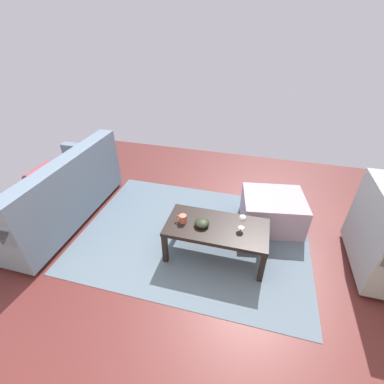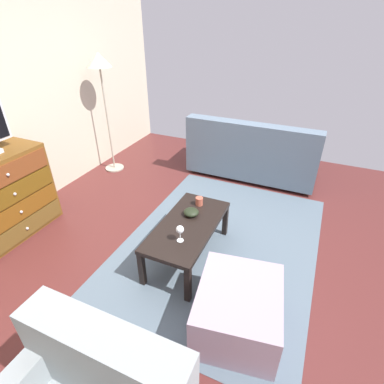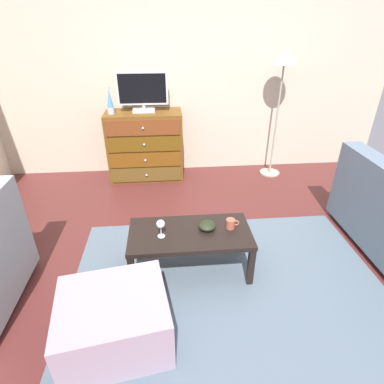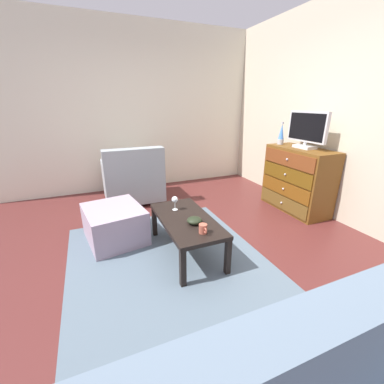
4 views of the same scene
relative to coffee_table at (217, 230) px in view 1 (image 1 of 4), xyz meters
The scene contains 8 objects.
ground_plane 0.39m from the coffee_table, 21.24° to the right, with size 5.62×5.00×0.05m, color #542321.
area_rug 0.52m from the coffee_table, 38.59° to the right, with size 2.60×1.90×0.01m, color slate.
coffee_table is the anchor object (origin of this frame).
wine_glass 0.29m from the coffee_table, 169.83° to the right, with size 0.07×0.07×0.16m.
mug 0.36m from the coffee_table, ahead, with size 0.11×0.08×0.08m.
bowl_decorative 0.17m from the coffee_table, 11.68° to the left, with size 0.15×0.15×0.07m, color black.
couch_large 2.00m from the coffee_table, ahead, with size 0.85×1.81×0.86m.
ottoman 0.89m from the coffee_table, 129.90° to the right, with size 0.70×0.60×0.40m, color #9A879A.
Camera 1 is at (-0.37, 2.03, 2.15)m, focal length 24.69 mm.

